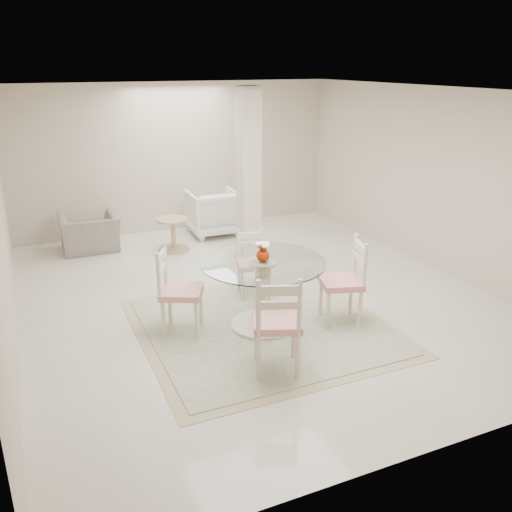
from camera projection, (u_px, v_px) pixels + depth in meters
name	position (u px, v px, depth m)	size (l,w,h in m)	color
ground	(253.00, 295.00, 7.45)	(7.00, 7.00, 0.00)	white
room_shell	(252.00, 160.00, 6.82)	(6.02, 7.02, 2.71)	beige
column	(249.00, 178.00, 8.30)	(0.30, 0.30, 2.70)	beige
area_rug	(263.00, 326.00, 6.55)	(2.91, 2.91, 0.02)	tan
dining_table	(263.00, 294.00, 6.41)	(1.47, 1.47, 0.85)	#EAE7C1
red_vase	(263.00, 252.00, 6.23)	(0.18, 0.17, 0.24)	#AE2305
dining_chair_east	(348.00, 275.00, 6.47)	(0.59, 0.59, 1.18)	#EFE1C4
dining_chair_north	(251.00, 258.00, 7.32)	(0.48, 0.48, 0.99)	beige
dining_chair_west	(175.00, 284.00, 6.23)	(0.62, 0.62, 1.17)	beige
dining_chair_south	(278.00, 317.00, 5.38)	(0.63, 0.63, 1.21)	beige
recliner_taupe	(90.00, 233.00, 9.11)	(0.95, 0.83, 0.62)	gray
armchair_white	(213.00, 212.00, 9.97)	(0.88, 0.90, 0.82)	white
side_table	(173.00, 236.00, 9.13)	(0.53, 0.53, 0.56)	tan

